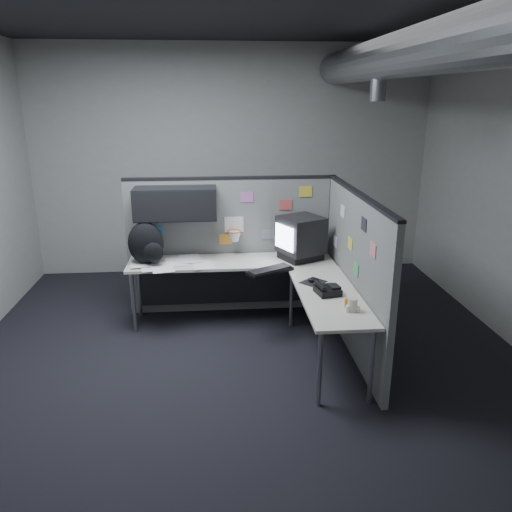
{
  "coord_description": "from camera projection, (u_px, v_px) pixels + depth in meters",
  "views": [
    {
      "loc": [
        -0.28,
        -4.36,
        2.5
      ],
      "look_at": [
        0.13,
        0.35,
        0.98
      ],
      "focal_mm": 35.0,
      "sensor_mm": 36.0,
      "label": 1
    }
  ],
  "objects": [
    {
      "name": "bottles",
      "position": [
        350.0,
        306.0,
        4.33
      ],
      "size": [
        0.13,
        0.15,
        0.08
      ],
      "rotation": [
        0.0,
        0.0,
        0.11
      ],
      "color": "silver",
      "rests_on": "desk"
    },
    {
      "name": "desk",
      "position": [
        255.0,
        278.0,
        5.41
      ],
      "size": [
        2.31,
        2.11,
        0.73
      ],
      "color": "beige",
      "rests_on": "ground"
    },
    {
      "name": "keyboard",
      "position": [
        270.0,
        270.0,
        5.25
      ],
      "size": [
        0.53,
        0.4,
        0.04
      ],
      "rotation": [
        0.0,
        0.0,
        -0.27
      ],
      "color": "black",
      "rests_on": "desk"
    },
    {
      "name": "cup",
      "position": [
        352.0,
        305.0,
        4.29
      ],
      "size": [
        0.1,
        0.1,
        0.12
      ],
      "primitive_type": "cylinder",
      "rotation": [
        0.0,
        0.0,
        0.26
      ],
      "color": "beige",
      "rests_on": "desk"
    },
    {
      "name": "monitor",
      "position": [
        301.0,
        237.0,
        5.61
      ],
      "size": [
        0.57,
        0.57,
        0.49
      ],
      "rotation": [
        0.0,
        0.0,
        -0.33
      ],
      "color": "black",
      "rests_on": "desk"
    },
    {
      "name": "partition_back",
      "position": [
        217.0,
        232.0,
        5.77
      ],
      "size": [
        2.44,
        0.42,
        1.63
      ],
      "color": "slate",
      "rests_on": "ground"
    },
    {
      "name": "room",
      "position": [
        308.0,
        145.0,
        4.33
      ],
      "size": [
        5.62,
        5.62,
        3.22
      ],
      "color": "black",
      "rests_on": "ground"
    },
    {
      "name": "partition_right",
      "position": [
        354.0,
        273.0,
        4.97
      ],
      "size": [
        0.07,
        2.23,
        1.63
      ],
      "color": "slate",
      "rests_on": "ground"
    },
    {
      "name": "phone",
      "position": [
        327.0,
        290.0,
        4.67
      ],
      "size": [
        0.25,
        0.26,
        0.11
      ],
      "rotation": [
        0.0,
        0.0,
        0.03
      ],
      "color": "black",
      "rests_on": "desk"
    },
    {
      "name": "mouse",
      "position": [
        313.0,
        281.0,
        4.96
      ],
      "size": [
        0.3,
        0.29,
        0.05
      ],
      "rotation": [
        0.0,
        0.0,
        -0.06
      ],
      "color": "black",
      "rests_on": "desk"
    },
    {
      "name": "papers",
      "position": [
        171.0,
        264.0,
        5.49
      ],
      "size": [
        0.97,
        0.67,
        0.02
      ],
      "rotation": [
        0.0,
        0.0,
        0.18
      ],
      "color": "white",
      "rests_on": "desk"
    },
    {
      "name": "backpack",
      "position": [
        147.0,
        244.0,
        5.44
      ],
      "size": [
        0.45,
        0.4,
        0.47
      ],
      "rotation": [
        0.0,
        0.0,
        0.27
      ],
      "color": "black",
      "rests_on": "desk"
    }
  ]
}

